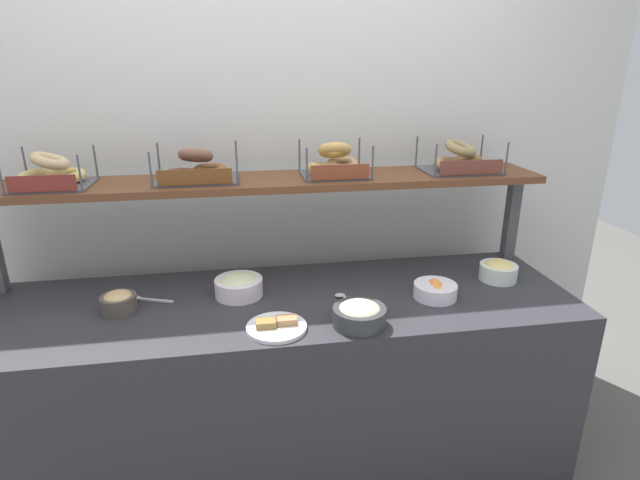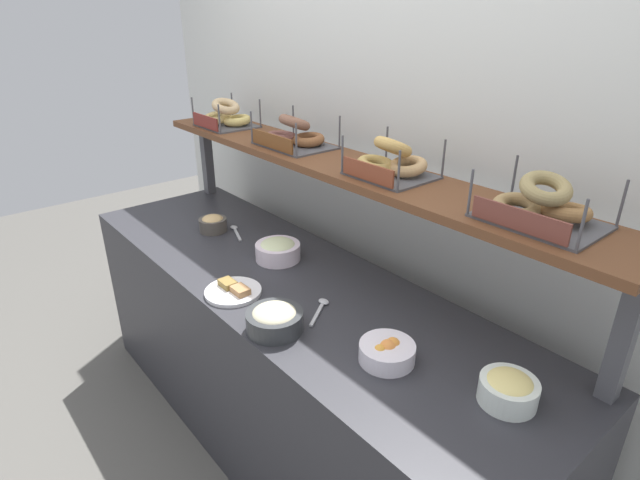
{
  "view_description": "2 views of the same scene",
  "coord_description": "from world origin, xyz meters",
  "views": [
    {
      "loc": [
        -0.13,
        -1.79,
        1.74
      ],
      "look_at": [
        0.18,
        0.09,
        1.06
      ],
      "focal_mm": 28.22,
      "sensor_mm": 36.0,
      "label": 1
    },
    {
      "loc": [
        1.44,
        -1.03,
        1.83
      ],
      "look_at": [
        0.09,
        0.1,
        1.02
      ],
      "focal_mm": 28.37,
      "sensor_mm": 36.0,
      "label": 2
    }
  ],
  "objects": [
    {
      "name": "bowl_hummus",
      "position": [
        -0.6,
        0.01,
        0.89
      ],
      "size": [
        0.13,
        0.13,
        0.08
      ],
      "color": "#4F4941",
      "rests_on": "deli_counter"
    },
    {
      "name": "ground_plane",
      "position": [
        0.0,
        0.0,
        0.0
      ],
      "size": [
        8.0,
        8.0,
        0.0
      ],
      "primitive_type": "plane",
      "color": "#595651"
    },
    {
      "name": "bagel_basket_cinnamon_raisin",
      "position": [
        -0.3,
        0.27,
        1.32
      ],
      "size": [
        0.33,
        0.24,
        0.15
      ],
      "color": "#4C4C51",
      "rests_on": "upper_shelf"
    },
    {
      "name": "shelf_riser_left",
      "position": [
        -1.11,
        0.27,
        1.05
      ],
      "size": [
        0.05,
        0.05,
        0.4
      ],
      "primitive_type": "cube",
      "color": "#4C4C51",
      "rests_on": "deli_counter"
    },
    {
      "name": "serving_spoon_near_plate",
      "position": [
        0.27,
        -0.05,
        0.86
      ],
      "size": [
        0.12,
        0.15,
        0.01
      ],
      "color": "#B7B7BC",
      "rests_on": "deli_counter"
    },
    {
      "name": "bowl_scallion_spread",
      "position": [
        -0.15,
        0.07,
        0.89
      ],
      "size": [
        0.19,
        0.19,
        0.09
      ],
      "color": "white",
      "rests_on": "deli_counter"
    },
    {
      "name": "serving_spoon_by_edge",
      "position": [
        -0.52,
        0.08,
        0.86
      ],
      "size": [
        0.17,
        0.08,
        0.01
      ],
      "color": "#B7B7BC",
      "rests_on": "deli_counter"
    },
    {
      "name": "bowl_fruit_salad",
      "position": [
        0.62,
        -0.08,
        0.88
      ],
      "size": [
        0.17,
        0.17,
        0.07
      ],
      "color": "white",
      "rests_on": "deli_counter"
    },
    {
      "name": "upper_shelf",
      "position": [
        0.0,
        0.27,
        1.26
      ],
      "size": [
        2.31,
        0.32,
        0.03
      ],
      "primitive_type": "cube",
      "color": "brown",
      "rests_on": "shelf_riser_left"
    },
    {
      "name": "bowl_egg_salad",
      "position": [
        0.95,
        0.04,
        0.89
      ],
      "size": [
        0.16,
        0.16,
        0.09
      ],
      "color": "white",
      "rests_on": "deli_counter"
    },
    {
      "name": "bagel_basket_sesame",
      "position": [
        0.27,
        0.27,
        1.33
      ],
      "size": [
        0.28,
        0.24,
        0.16
      ],
      "color": "#4C4C51",
      "rests_on": "upper_shelf"
    },
    {
      "name": "bowl_tuna_salad",
      "position": [
        0.27,
        -0.25,
        0.89
      ],
      "size": [
        0.19,
        0.19,
        0.09
      ],
      "color": "#333538",
      "rests_on": "deli_counter"
    },
    {
      "name": "back_wall",
      "position": [
        0.0,
        0.55,
        1.2
      ],
      "size": [
        3.55,
        0.06,
        2.4
      ],
      "primitive_type": "cube",
      "color": "silver",
      "rests_on": "ground_plane"
    },
    {
      "name": "serving_plate_white",
      "position": [
        -0.03,
        -0.23,
        0.86
      ],
      "size": [
        0.21,
        0.21,
        0.04
      ],
      "color": "white",
      "rests_on": "deli_counter"
    },
    {
      "name": "deli_counter",
      "position": [
        0.0,
        0.0,
        0.42
      ],
      "size": [
        2.35,
        0.7,
        0.85
      ],
      "primitive_type": "cube",
      "color": "#2D2D33",
      "rests_on": "ground_plane"
    },
    {
      "name": "bagel_basket_everything",
      "position": [
        0.83,
        0.27,
        1.33
      ],
      "size": [
        0.33,
        0.26,
        0.14
      ],
      "color": "#4C4C51",
      "rests_on": "upper_shelf"
    },
    {
      "name": "shelf_riser_right",
      "position": [
        1.11,
        0.27,
        1.05
      ],
      "size": [
        0.05,
        0.05,
        0.4
      ],
      "primitive_type": "cube",
      "color": "#4C4C51",
      "rests_on": "deli_counter"
    },
    {
      "name": "bagel_basket_plain",
      "position": [
        -0.84,
        0.25,
        1.33
      ],
      "size": [
        0.28,
        0.26,
        0.14
      ],
      "color": "#4C4C51",
      "rests_on": "upper_shelf"
    }
  ]
}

